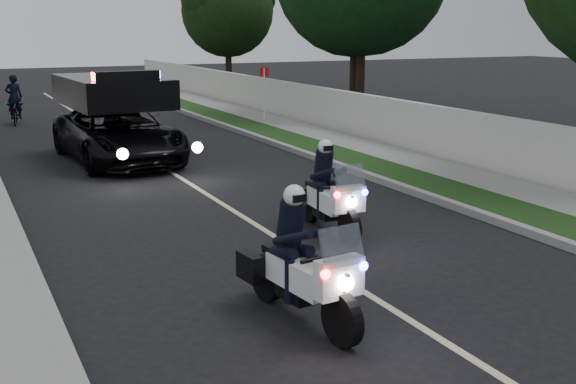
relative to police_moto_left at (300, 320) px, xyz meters
name	(u,v)px	position (x,y,z in m)	size (l,w,h in m)	color
ground	(439,339)	(1.25, -1.20, 0.00)	(120.00, 120.00, 0.00)	black
curb_right	(331,162)	(5.35, 8.80, 0.07)	(0.20, 60.00, 0.15)	gray
grass_verge	(353,160)	(6.05, 8.80, 0.08)	(1.20, 60.00, 0.16)	#193814
sidewalk_right	(393,157)	(7.35, 8.80, 0.08)	(1.40, 60.00, 0.16)	gray
property_wall	(424,130)	(8.35, 8.80, 0.75)	(0.22, 60.00, 1.50)	beige
curb_left	(1,193)	(-2.85, 8.80, 0.07)	(0.20, 60.00, 0.15)	gray
lane_marking	(183,179)	(1.25, 8.80, 0.00)	(0.12, 50.00, 0.01)	#BFB78C
police_moto_left	(300,320)	(0.00, 0.00, 0.00)	(0.72, 2.05, 1.74)	silver
police_moto_right	(328,232)	(2.22, 3.29, 0.00)	(0.69, 1.98, 1.69)	white
police_suv	(120,162)	(0.40, 11.76, 0.00)	(2.56, 5.54, 2.69)	black
bicycle	(16,124)	(-1.39, 21.01, 0.00)	(0.58, 1.67, 0.87)	black
cyclist	(16,124)	(-1.39, 21.01, 0.00)	(0.60, 0.40, 1.66)	black
sign_post	(265,122)	(7.25, 17.39, 0.00)	(0.34, 0.34, 2.16)	#AF160C
tree_right_c	(353,116)	(11.42, 17.75, 0.00)	(6.59, 6.59, 10.99)	#113611
tree_right_d	(359,117)	(11.32, 17.11, 0.00)	(6.75, 6.75, 11.26)	#133A14
tree_right_e	(229,90)	(11.08, 31.01, 0.00)	(5.17, 5.17, 8.61)	black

